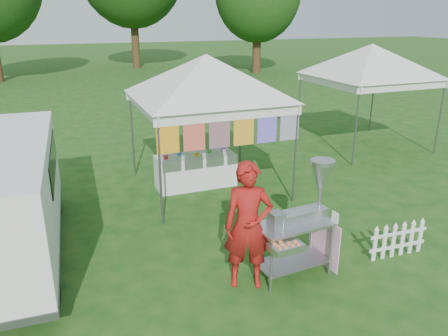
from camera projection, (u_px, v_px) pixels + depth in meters
name	position (u px, v px, depth m)	size (l,w,h in m)	color
ground	(280.00, 263.00, 7.03)	(120.00, 120.00, 0.00)	#154513
canopy_main	(206.00, 55.00, 9.10)	(4.24, 4.24, 3.45)	#59595E
canopy_right	(373.00, 44.00, 12.32)	(4.24, 4.24, 3.45)	#59595E
donut_cart	(306.00, 211.00, 6.43)	(1.27, 0.97, 1.77)	gray
vendor	(248.00, 226.00, 6.18)	(0.69, 0.45, 1.90)	maroon
picket_fence	(398.00, 240.00, 7.13)	(1.08, 0.07, 0.56)	white
display_table	(196.00, 171.00, 10.06)	(1.80, 0.70, 0.75)	white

